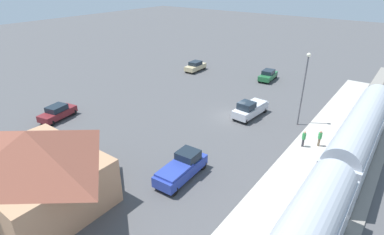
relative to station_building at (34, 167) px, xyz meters
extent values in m
plane|color=#4C4C4F|center=(-4.00, -22.00, -3.19)|extent=(200.00, 200.00, 0.00)
cube|color=gray|center=(-18.00, -22.00, -3.10)|extent=(4.80, 70.00, 0.18)
cube|color=#59544C|center=(-18.72, -22.00, -2.95)|extent=(0.10, 70.00, 0.12)
cube|color=#59544C|center=(-17.28, -22.00, -2.95)|extent=(0.10, 70.00, 0.12)
cube|color=#B7B2A8|center=(-14.00, -22.00, -3.04)|extent=(3.20, 46.00, 0.30)
cube|color=#ADB2BC|center=(-18.00, -20.35, -1.04)|extent=(2.90, 17.14, 3.70)
cube|color=red|center=(-16.54, -20.35, -1.34)|extent=(0.04, 15.77, 0.36)
cylinder|color=#ADB2BC|center=(-18.00, -20.35, 0.71)|extent=(2.75, 16.46, 2.76)
cube|color=tan|center=(0.00, 0.00, -1.31)|extent=(9.75, 7.57, 3.75)
pyramid|color=brown|center=(0.00, 0.00, 1.74)|extent=(10.55, 8.37, 2.36)
cube|color=#4C3323|center=(0.00, -3.81, -2.14)|extent=(1.10, 0.08, 2.10)
cylinder|color=#333338|center=(-13.45, -19.66, -2.46)|extent=(0.22, 0.22, 0.85)
cylinder|color=green|center=(-13.45, -19.66, -1.73)|extent=(0.36, 0.36, 0.62)
sphere|color=tan|center=(-13.45, -19.66, -1.30)|extent=(0.24, 0.24, 0.24)
cylinder|color=brown|center=(-14.70, -20.71, -2.46)|extent=(0.22, 0.22, 0.85)
cylinder|color=green|center=(-14.70, -20.71, -1.73)|extent=(0.36, 0.36, 0.62)
sphere|color=tan|center=(-14.70, -20.71, -1.30)|extent=(0.24, 0.24, 0.24)
cube|color=#C6B284|center=(10.96, -35.00, -2.47)|extent=(1.99, 4.56, 0.76)
cube|color=#19232D|center=(10.96, -35.00, -1.77)|extent=(1.69, 2.21, 0.64)
cylinder|color=black|center=(11.82, -36.67, -2.85)|extent=(0.22, 0.68, 0.68)
cylinder|color=black|center=(10.22, -36.72, -2.85)|extent=(0.22, 0.68, 0.68)
cylinder|color=black|center=(11.70, -33.27, -2.85)|extent=(0.22, 0.68, 0.68)
cylinder|color=black|center=(10.10, -33.33, -2.85)|extent=(0.22, 0.68, 0.68)
cube|color=#283D9E|center=(-6.74, -8.68, -2.35)|extent=(2.19, 5.48, 0.92)
cube|color=#19232D|center=(-6.70, -9.71, -1.47)|extent=(1.80, 1.80, 0.84)
cylinder|color=black|center=(-5.79, -10.79, -2.81)|extent=(0.22, 0.76, 0.76)
cylinder|color=black|center=(-7.51, -10.87, -2.81)|extent=(0.22, 0.76, 0.76)
cylinder|color=black|center=(-5.98, -6.49, -2.81)|extent=(0.22, 0.76, 0.76)
cylinder|color=black|center=(-7.69, -6.57, -2.81)|extent=(0.22, 0.76, 0.76)
cube|color=#283D9E|center=(-6.78, -7.74, -1.79)|extent=(1.99, 3.05, 0.20)
cube|color=#236638|center=(-1.68, -37.80, -2.47)|extent=(2.22, 4.64, 0.76)
cube|color=#19232D|center=(-1.68, -37.80, -1.77)|extent=(1.80, 2.29, 0.64)
cylinder|color=black|center=(-2.62, -36.17, -2.85)|extent=(0.22, 0.68, 0.68)
cylinder|color=black|center=(-1.03, -36.03, -2.85)|extent=(0.22, 0.68, 0.68)
cylinder|color=black|center=(-2.33, -39.56, -2.85)|extent=(0.22, 0.68, 0.68)
cylinder|color=black|center=(-0.74, -39.42, -2.85)|extent=(0.22, 0.68, 0.68)
cube|color=silver|center=(-5.72, -23.56, -2.35)|extent=(2.39, 5.54, 0.92)
cube|color=#19232D|center=(-5.64, -22.53, -1.47)|extent=(1.86, 1.86, 0.84)
cylinder|color=black|center=(-6.40, -21.34, -2.81)|extent=(0.22, 0.76, 0.76)
cylinder|color=black|center=(-4.69, -21.48, -2.81)|extent=(0.22, 0.76, 0.76)
cylinder|color=black|center=(-6.75, -25.63, -2.81)|extent=(0.22, 0.76, 0.76)
cylinder|color=black|center=(-5.04, -25.77, -2.81)|extent=(0.22, 0.76, 0.76)
cube|color=silver|center=(-5.80, -24.50, -1.79)|extent=(2.10, 3.11, 0.20)
cube|color=maroon|center=(12.44, -8.99, -2.47)|extent=(2.66, 4.77, 0.76)
cube|color=#19232D|center=(12.44, -8.99, -1.77)|extent=(2.00, 2.43, 0.64)
cylinder|color=black|center=(13.54, -10.51, -2.85)|extent=(0.22, 0.68, 0.68)
cylinder|color=black|center=(11.97, -10.81, -2.85)|extent=(0.22, 0.68, 0.68)
cylinder|color=black|center=(12.90, -7.17, -2.85)|extent=(0.22, 0.68, 0.68)
cylinder|color=black|center=(11.33, -7.48, -2.85)|extent=(0.22, 0.68, 0.68)
cylinder|color=#515156|center=(-11.20, -24.79, 0.81)|extent=(0.16, 0.16, 7.99)
sphere|color=#EAE5C6|center=(-11.20, -24.79, 4.98)|extent=(0.44, 0.44, 0.44)
camera|label=1|loc=(-20.25, 7.92, 12.76)|focal=28.46mm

